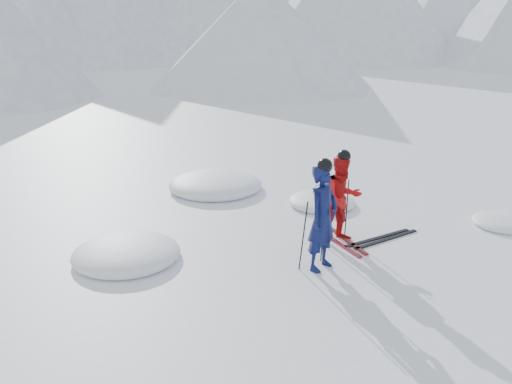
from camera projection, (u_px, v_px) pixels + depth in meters
ground at (349, 231)px, 11.27m from camera, size 160.00×160.00×0.00m
skier_blue at (323, 218)px, 9.34m from camera, size 0.80×0.64×1.90m
skier_red at (342, 199)px, 10.54m from camera, size 0.97×0.83×1.75m
pole_blue_left at (303, 236)px, 9.39m from camera, size 0.13×0.09×1.27m
pole_blue_right at (323, 227)px, 9.77m from camera, size 0.13×0.07×1.27m
pole_red_left at (321, 212)px, 10.66m from camera, size 0.12×0.09×1.16m
pole_red_right at (347, 208)px, 10.91m from camera, size 0.12×0.08×1.16m
ski_worn_left at (335, 241)px, 10.74m from camera, size 0.39×1.69×0.03m
ski_worn_right at (344, 238)px, 10.87m from camera, size 0.51×1.67×0.03m
ski_loose_a at (377, 238)px, 10.87m from camera, size 1.70×0.19×0.03m
ski_loose_b at (386, 239)px, 10.81m from camera, size 1.70×0.13×0.03m
snow_lumps at (230, 209)px, 12.52m from camera, size 8.88×7.56×0.53m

